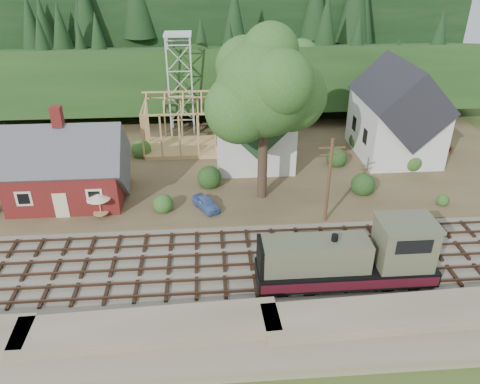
{
  "coord_description": "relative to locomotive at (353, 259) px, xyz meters",
  "views": [
    {
      "loc": [
        -3.07,
        -28.98,
        21.97
      ],
      "look_at": [
        -0.39,
        6.0,
        3.0
      ],
      "focal_mm": 35.0,
      "sensor_mm": 36.0,
      "label": 1
    }
  ],
  "objects": [
    {
      "name": "farmhouse",
      "position": [
        11.07,
        22.0,
        2.68
      ],
      "size": [
        8.4,
        10.8,
        10.6
      ],
      "color": "silver",
      "rests_on": "village_flat"
    },
    {
      "name": "telegraph_pole_near",
      "position": [
        0.07,
        8.2,
        2.06
      ],
      "size": [
        2.2,
        0.28,
        8.0
      ],
      "color": "#4C331E",
      "rests_on": "ground"
    },
    {
      "name": "village_flat",
      "position": [
        -6.93,
        21.0,
        -2.04
      ],
      "size": [
        64.0,
        26.0,
        0.3
      ],
      "primitive_type": "cube",
      "color": "brown",
      "rests_on": "ground"
    },
    {
      "name": "ground",
      "position": [
        -6.93,
        3.0,
        -2.19
      ],
      "size": [
        140.0,
        140.0,
        0.0
      ],
      "primitive_type": "plane",
      "color": "#384C1E",
      "rests_on": "ground"
    },
    {
      "name": "big_tree",
      "position": [
        -4.76,
        13.08,
        8.03
      ],
      "size": [
        10.9,
        8.4,
        14.7
      ],
      "color": "#38281E",
      "rests_on": "village_flat"
    },
    {
      "name": "timber_frame",
      "position": [
        -12.93,
        25.0,
        1.08
      ],
      "size": [
        8.2,
        6.2,
        6.99
      ],
      "color": "tan",
      "rests_on": "village_flat"
    },
    {
      "name": "patio_set",
      "position": [
        -19.58,
        10.33,
        0.05
      ],
      "size": [
        2.05,
        2.05,
        2.28
      ],
      "color": "silver",
      "rests_on": "village_flat"
    },
    {
      "name": "car_blue",
      "position": [
        -10.26,
        11.03,
        -1.32
      ],
      "size": [
        2.83,
        3.6,
        1.15
      ],
      "primitive_type": "imported",
      "rotation": [
        0.0,
        0.0,
        0.51
      ],
      "color": "#5979C0",
      "rests_on": "village_flat"
    },
    {
      "name": "hillside",
      "position": [
        -6.93,
        45.0,
        -2.19
      ],
      "size": [
        70.0,
        28.96,
        12.74
      ],
      "primitive_type": "cube",
      "rotation": [
        -0.17,
        0.0,
        0.0
      ],
      "color": "#1E3F19",
      "rests_on": "ground"
    },
    {
      "name": "lattice_tower",
      "position": [
        -12.93,
        31.0,
        7.84
      ],
      "size": [
        3.2,
        3.2,
        12.12
      ],
      "color": "silver",
      "rests_on": "village_flat"
    },
    {
      "name": "railroad_bed",
      "position": [
        -6.93,
        3.0,
        -2.11
      ],
      "size": [
        64.0,
        11.0,
        0.16
      ],
      "primitive_type": "cube",
      "color": "#726B5B",
      "rests_on": "ground"
    },
    {
      "name": "locomotive",
      "position": [
        0.0,
        0.0,
        0.0
      ],
      "size": [
        12.47,
        3.12,
        4.97
      ],
      "color": "black",
      "rests_on": "railroad_bed"
    },
    {
      "name": "ridge",
      "position": [
        -6.93,
        61.0,
        -2.19
      ],
      "size": [
        80.0,
        20.0,
        12.0
      ],
      "primitive_type": "cube",
      "color": "black",
      "rests_on": "ground"
    },
    {
      "name": "depot",
      "position": [
        -22.93,
        14.0,
        1.02
      ],
      "size": [
        10.8,
        7.41,
        9.0
      ],
      "color": "#561713",
      "rests_on": "village_flat"
    },
    {
      "name": "embankment",
      "position": [
        -6.93,
        -5.5,
        -2.19
      ],
      "size": [
        64.0,
        5.0,
        1.6
      ],
      "primitive_type": "cube",
      "color": "#7F7259",
      "rests_on": "ground"
    },
    {
      "name": "car_red",
      "position": [
        16.18,
        22.42,
        -1.27
      ],
      "size": [
        4.63,
        2.44,
        1.24
      ],
      "primitive_type": "imported",
      "rotation": [
        0.0,
        0.0,
        1.66
      ],
      "color": "red",
      "rests_on": "village_flat"
    },
    {
      "name": "church",
      "position": [
        -4.93,
        22.68,
        2.99
      ],
      "size": [
        8.4,
        15.17,
        13.0
      ],
      "color": "silver",
      "rests_on": "village_flat"
    }
  ]
}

